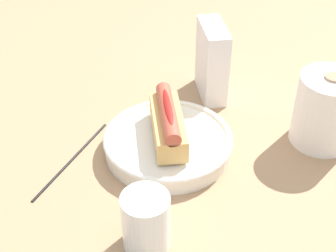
{
  "coord_description": "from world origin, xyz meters",
  "views": [
    {
      "loc": [
        0.67,
        -0.03,
        0.55
      ],
      "look_at": [
        0.03,
        -0.02,
        0.06
      ],
      "focal_mm": 51.46,
      "sensor_mm": 36.0,
      "label": 1
    }
  ],
  "objects_px": {
    "hotdog_front": "(168,122)",
    "chopstick_near": "(72,159)",
    "water_glass": "(146,224)",
    "napkin_box": "(212,61)",
    "paper_towel_roll": "(326,110)",
    "serving_bowl": "(168,142)"
  },
  "relations": [
    {
      "from": "hotdog_front",
      "to": "chopstick_near",
      "type": "height_order",
      "value": "hotdog_front"
    },
    {
      "from": "water_glass",
      "to": "napkin_box",
      "type": "relative_size",
      "value": 0.6
    },
    {
      "from": "hotdog_front",
      "to": "napkin_box",
      "type": "relative_size",
      "value": 1.03
    },
    {
      "from": "hotdog_front",
      "to": "paper_towel_roll",
      "type": "height_order",
      "value": "paper_towel_roll"
    },
    {
      "from": "serving_bowl",
      "to": "paper_towel_roll",
      "type": "distance_m",
      "value": 0.28
    },
    {
      "from": "napkin_box",
      "to": "chopstick_near",
      "type": "relative_size",
      "value": 0.68
    },
    {
      "from": "serving_bowl",
      "to": "paper_towel_roll",
      "type": "height_order",
      "value": "paper_towel_roll"
    },
    {
      "from": "napkin_box",
      "to": "serving_bowl",
      "type": "bearing_deg",
      "value": -33.71
    },
    {
      "from": "napkin_box",
      "to": "hotdog_front",
      "type": "bearing_deg",
      "value": -33.71
    },
    {
      "from": "hotdog_front",
      "to": "paper_towel_roll",
      "type": "bearing_deg",
      "value": 95.65
    },
    {
      "from": "hotdog_front",
      "to": "napkin_box",
      "type": "xyz_separation_m",
      "value": [
        -0.18,
        0.09,
        0.01
      ]
    },
    {
      "from": "paper_towel_roll",
      "to": "napkin_box",
      "type": "distance_m",
      "value": 0.24
    },
    {
      "from": "hotdog_front",
      "to": "chopstick_near",
      "type": "distance_m",
      "value": 0.18
    },
    {
      "from": "paper_towel_roll",
      "to": "napkin_box",
      "type": "bearing_deg",
      "value": -130.1
    },
    {
      "from": "chopstick_near",
      "to": "water_glass",
      "type": "bearing_deg",
      "value": 62.54
    },
    {
      "from": "hotdog_front",
      "to": "water_glass",
      "type": "bearing_deg",
      "value": -10.03
    },
    {
      "from": "hotdog_front",
      "to": "napkin_box",
      "type": "height_order",
      "value": "napkin_box"
    },
    {
      "from": "water_glass",
      "to": "napkin_box",
      "type": "xyz_separation_m",
      "value": [
        -0.38,
        0.13,
        0.04
      ]
    },
    {
      "from": "water_glass",
      "to": "napkin_box",
      "type": "bearing_deg",
      "value": 161.69
    },
    {
      "from": "paper_towel_roll",
      "to": "chopstick_near",
      "type": "relative_size",
      "value": 0.61
    },
    {
      "from": "hotdog_front",
      "to": "water_glass",
      "type": "xyz_separation_m",
      "value": [
        0.2,
        -0.04,
        -0.02
      ]
    },
    {
      "from": "water_glass",
      "to": "chopstick_near",
      "type": "height_order",
      "value": "water_glass"
    }
  ]
}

